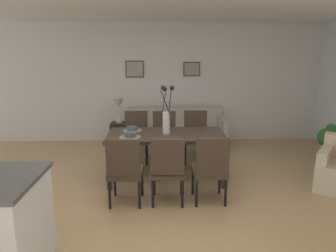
# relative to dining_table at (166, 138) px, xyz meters

# --- Properties ---
(ground_plane) EXTENTS (9.00, 9.00, 0.00)m
(ground_plane) POSITION_rel_dining_table_xyz_m (-0.08, -0.88, -0.66)
(ground_plane) COLOR tan
(back_wall_panel) EXTENTS (9.00, 0.10, 2.60)m
(back_wall_panel) POSITION_rel_dining_table_xyz_m (-0.08, 2.37, 0.64)
(back_wall_panel) COLOR silver
(back_wall_panel) RESTS_ON ground
(dining_table) EXTENTS (1.80, 0.91, 0.74)m
(dining_table) POSITION_rel_dining_table_xyz_m (0.00, 0.00, 0.00)
(dining_table) COLOR #33261E
(dining_table) RESTS_ON ground
(dining_chair_near_left) EXTENTS (0.46, 0.46, 0.92)m
(dining_chair_near_left) POSITION_rel_dining_table_xyz_m (-0.56, -0.88, -0.15)
(dining_chair_near_left) COLOR #3D2D23
(dining_chair_near_left) RESTS_ON ground
(dining_chair_near_right) EXTENTS (0.44, 0.44, 0.92)m
(dining_chair_near_right) POSITION_rel_dining_table_xyz_m (-0.53, 0.88, -0.15)
(dining_chair_near_right) COLOR #3D2D23
(dining_chair_near_right) RESTS_ON ground
(dining_chair_far_left) EXTENTS (0.46, 0.46, 0.92)m
(dining_chair_far_left) POSITION_rel_dining_table_xyz_m (-0.01, -0.87, -0.15)
(dining_chair_far_left) COLOR #3D2D23
(dining_chair_far_left) RESTS_ON ground
(dining_chair_far_right) EXTENTS (0.45, 0.45, 0.92)m
(dining_chair_far_right) POSITION_rel_dining_table_xyz_m (-0.01, 0.85, -0.15)
(dining_chair_far_right) COLOR #3D2D23
(dining_chair_far_right) RESTS_ON ground
(dining_chair_mid_left) EXTENTS (0.45, 0.45, 0.92)m
(dining_chair_mid_left) POSITION_rel_dining_table_xyz_m (0.55, -0.86, -0.15)
(dining_chair_mid_left) COLOR #3D2D23
(dining_chair_mid_left) RESTS_ON ground
(dining_chair_mid_right) EXTENTS (0.47, 0.47, 0.92)m
(dining_chair_mid_right) POSITION_rel_dining_table_xyz_m (0.56, 0.88, -0.15)
(dining_chair_mid_right) COLOR #3D2D23
(dining_chair_mid_right) RESTS_ON ground
(centerpiece_vase) EXTENTS (0.21, 0.23, 0.73)m
(centerpiece_vase) POSITION_rel_dining_table_xyz_m (0.00, 0.00, 0.36)
(centerpiece_vase) COLOR silver
(centerpiece_vase) RESTS_ON dining_table
(placemat_near_left) EXTENTS (0.32, 0.32, 0.01)m
(placemat_near_left) POSITION_rel_dining_table_xyz_m (-0.54, -0.21, 0.08)
(placemat_near_left) COLOR #7F705B
(placemat_near_left) RESTS_ON dining_table
(bowl_near_left) EXTENTS (0.17, 0.17, 0.07)m
(bowl_near_left) POSITION_rel_dining_table_xyz_m (-0.54, -0.21, 0.12)
(bowl_near_left) COLOR #475166
(bowl_near_left) RESTS_ON dining_table
(placemat_near_right) EXTENTS (0.32, 0.32, 0.01)m
(placemat_near_right) POSITION_rel_dining_table_xyz_m (-0.54, 0.21, 0.08)
(placemat_near_right) COLOR #7F705B
(placemat_near_right) RESTS_ON dining_table
(bowl_near_right) EXTENTS (0.17, 0.17, 0.07)m
(bowl_near_right) POSITION_rel_dining_table_xyz_m (-0.54, 0.21, 0.12)
(bowl_near_right) COLOR #475166
(bowl_near_right) RESTS_ON dining_table
(sofa) EXTENTS (2.04, 0.84, 0.80)m
(sofa) POSITION_rel_dining_table_xyz_m (0.25, 1.82, -0.38)
(sofa) COLOR #B2A899
(sofa) RESTS_ON ground
(side_table) EXTENTS (0.36, 0.36, 0.52)m
(side_table) POSITION_rel_dining_table_xyz_m (-0.95, 1.83, -0.40)
(side_table) COLOR black
(side_table) RESTS_ON ground
(table_lamp) EXTENTS (0.22, 0.22, 0.51)m
(table_lamp) POSITION_rel_dining_table_xyz_m (-0.95, 1.83, 0.23)
(table_lamp) COLOR beige
(table_lamp) RESTS_ON side_table
(framed_picture_left) EXTENTS (0.40, 0.03, 0.36)m
(framed_picture_left) POSITION_rel_dining_table_xyz_m (-0.63, 2.30, 0.95)
(framed_picture_left) COLOR #473828
(framed_picture_center) EXTENTS (0.37, 0.03, 0.31)m
(framed_picture_center) POSITION_rel_dining_table_xyz_m (0.63, 2.30, 0.95)
(framed_picture_center) COLOR #473828
(potted_plant) EXTENTS (0.36, 0.36, 0.67)m
(potted_plant) POSITION_rel_dining_table_xyz_m (3.08, 0.93, -0.29)
(potted_plant) COLOR silver
(potted_plant) RESTS_ON ground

